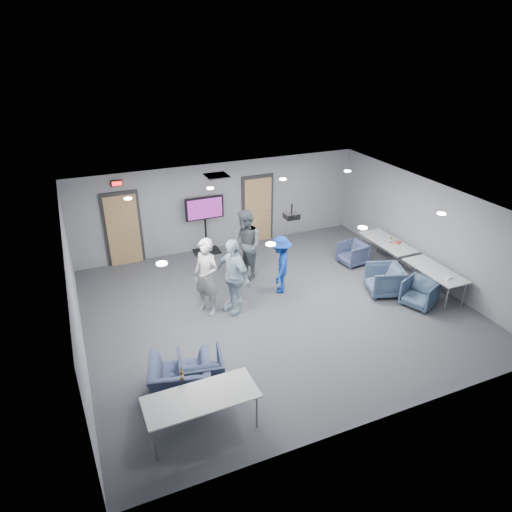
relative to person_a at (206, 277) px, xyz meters
name	(u,v)px	position (x,y,z in m)	size (l,w,h in m)	color
floor	(276,308)	(1.59, -0.51, -0.96)	(9.00, 9.00, 0.00)	#33353A
ceiling	(278,205)	(1.59, -0.51, 1.74)	(9.00, 9.00, 0.00)	silver
wall_back	(221,206)	(1.59, 3.49, 0.39)	(9.00, 0.02, 2.70)	slate
wall_front	(381,360)	(1.59, -4.51, 0.39)	(9.00, 0.02, 2.70)	slate
wall_left	(74,298)	(-2.91, -0.51, 0.39)	(0.02, 8.00, 2.70)	slate
wall_right	(427,230)	(6.09, -0.51, 0.39)	(0.02, 8.00, 2.70)	slate
door_left	(123,230)	(-1.41, 3.45, 0.11)	(1.06, 0.17, 2.24)	black
door_right	(258,210)	(2.79, 3.45, 0.11)	(1.06, 0.17, 2.24)	black
exit_sign	(117,183)	(-1.41, 3.43, 1.49)	(0.32, 0.08, 0.16)	black
hvac_diffuser	(217,176)	(1.09, 2.29, 1.72)	(0.60, 0.60, 0.03)	black
downlights	(278,206)	(1.59, -0.51, 1.72)	(6.18, 3.78, 0.02)	white
person_a	(206,277)	(0.00, 0.00, 0.00)	(0.70, 0.46, 1.92)	#979A97
person_b	(246,245)	(1.50, 1.25, 0.01)	(0.95, 0.74, 1.95)	#4E575E
person_c	(233,276)	(0.60, -0.20, -0.01)	(1.12, 0.47, 1.91)	#98B4C4
person_d	(280,265)	(2.04, 0.21, -0.18)	(1.01, 0.58, 1.56)	navy
chair_right_a	(353,254)	(4.69, 0.81, -0.63)	(0.70, 0.72, 0.66)	#394363
chair_right_b	(384,280)	(4.49, -0.95, -0.58)	(0.83, 0.85, 0.77)	#3C4E68
chair_right_c	(420,293)	(4.94, -1.77, -0.62)	(0.74, 0.76, 0.69)	#384B60
chair_front_a	(201,372)	(-0.92, -2.51, -0.58)	(0.82, 0.84, 0.77)	#323D57
chair_front_b	(180,378)	(-1.32, -2.51, -0.60)	(1.12, 0.98, 0.73)	#3D4869
table_right_a	(388,243)	(5.59, 0.40, -0.28)	(0.76, 1.82, 0.73)	silver
table_right_b	(435,272)	(5.59, -1.50, -0.28)	(0.71, 1.70, 0.73)	silver
table_front_left	(201,399)	(-1.20, -3.51, -0.27)	(1.91, 0.82, 0.73)	silver
bottle_front	(182,375)	(-1.38, -2.98, -0.13)	(0.07, 0.07, 0.26)	#5C3B0F
bottle_right	(391,240)	(5.59, 0.31, -0.15)	(0.06, 0.06, 0.23)	#5C3B0F
snack_box	(398,242)	(5.77, 0.21, -0.21)	(0.21, 0.14, 0.05)	#C24430
wrapper	(448,277)	(5.55, -1.97, -0.21)	(0.20, 0.14, 0.05)	silver
tv_stand	(205,222)	(0.97, 3.24, 0.06)	(1.17, 0.56, 1.79)	black
projector	(292,216)	(1.93, -0.53, 1.44)	(0.33, 0.32, 0.35)	black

